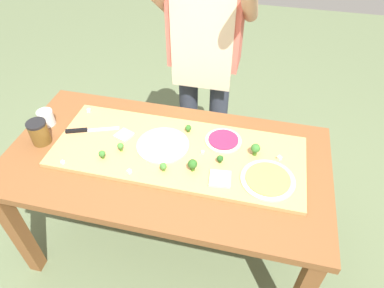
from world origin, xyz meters
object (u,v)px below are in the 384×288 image
(cheese_crumble_a, at_px, (203,152))
(pizza_whole_white_garlic, at_px, (163,145))
(pizza_slice_center, at_px, (124,135))
(flour_cup, at_px, (46,118))
(broccoli_floret_front_mid, at_px, (255,149))
(broccoli_floret_front_left, at_px, (220,159))
(cheese_crumble_d, at_px, (89,110))
(broccoli_floret_center_right, at_px, (102,154))
(cook_center, at_px, (205,47))
(broccoli_floret_center_left, at_px, (120,146))
(chefs_knife, at_px, (85,130))
(cheese_crumble_b, at_px, (63,162))
(pizza_whole_pesto_green, at_px, (268,180))
(cheese_crumble_c, at_px, (129,172))
(pizza_whole_beet_magenta, at_px, (223,140))
(pizza_slice_near_left, at_px, (220,179))
(broccoli_floret_front_right, at_px, (193,164))
(cheese_crumble_e, at_px, (279,158))
(sauce_jar, at_px, (39,132))
(broccoli_floret_back_left, at_px, (163,167))
(prep_table, at_px, (167,171))
(broccoli_floret_back_mid, at_px, (188,128))

(cheese_crumble_a, bearing_deg, pizza_whole_white_garlic, 178.23)
(pizza_slice_center, height_order, flour_cup, flour_cup)
(pizza_slice_center, bearing_deg, flour_cup, 177.32)
(cheese_crumble_a, bearing_deg, broccoli_floret_front_mid, 11.17)
(pizza_slice_center, height_order, broccoli_floret_front_left, broccoli_floret_front_left)
(pizza_slice_center, distance_m, cheese_crumble_a, 0.42)
(cheese_crumble_d, bearing_deg, broccoli_floret_center_right, -54.82)
(broccoli_floret_front_mid, bearing_deg, cook_center, 123.16)
(broccoli_floret_front_mid, distance_m, broccoli_floret_front_left, 0.18)
(pizza_whole_white_garlic, bearing_deg, broccoli_floret_center_left, -157.37)
(chefs_knife, bearing_deg, cheese_crumble_b, -89.30)
(pizza_whole_pesto_green, xyz_separation_m, cheese_crumble_b, (-0.94, -0.11, 0.00))
(pizza_whole_pesto_green, height_order, cook_center, cook_center)
(pizza_slice_center, bearing_deg, broccoli_floret_front_left, -7.97)
(broccoli_floret_front_left, bearing_deg, cheese_crumble_c, -157.54)
(pizza_whole_beet_magenta, xyz_separation_m, pizza_slice_near_left, (0.03, -0.25, -0.00))
(broccoli_floret_front_right, bearing_deg, cheese_crumble_e, 22.42)
(cook_center, bearing_deg, cheese_crumble_a, -78.79)
(cheese_crumble_d, distance_m, cheese_crumble_e, 1.05)
(cheese_crumble_b, bearing_deg, flour_cup, 131.72)
(sauce_jar, bearing_deg, cheese_crumble_c, -12.89)
(cheese_crumble_a, distance_m, cheese_crumble_c, 0.36)
(broccoli_floret_back_left, height_order, cheese_crumble_a, broccoli_floret_back_left)
(prep_table, xyz_separation_m, cheese_crumble_e, (0.53, 0.09, 0.13))
(cheese_crumble_a, bearing_deg, flour_cup, 176.56)
(pizza_whole_beet_magenta, height_order, pizza_slice_center, pizza_whole_beet_magenta)
(pizza_whole_white_garlic, relative_size, broccoli_floret_back_left, 5.97)
(cheese_crumble_c, xyz_separation_m, cheese_crumble_e, (0.66, 0.24, 0.00))
(pizza_slice_center, height_order, cheese_crumble_d, cheese_crumble_d)
(pizza_whole_pesto_green, distance_m, pizza_slice_near_left, 0.21)
(chefs_knife, height_order, cheese_crumble_c, cheese_crumble_c)
(pizza_slice_center, relative_size, broccoli_floret_front_right, 1.24)
(flour_cup, bearing_deg, broccoli_floret_front_left, -5.50)
(chefs_knife, bearing_deg, pizza_whole_beet_magenta, 6.86)
(pizza_whole_beet_magenta, bearing_deg, broccoli_floret_center_right, -155.47)
(prep_table, height_order, broccoli_floret_back_left, broccoli_floret_back_left)
(broccoli_floret_center_right, relative_size, cheese_crumble_e, 2.35)
(cheese_crumble_c, relative_size, sauce_jar, 0.14)
(cheese_crumble_c, bearing_deg, broccoli_floret_front_left, 22.46)
(chefs_knife, bearing_deg, cheese_crumble_a, -1.93)
(broccoli_floret_front_left, xyz_separation_m, cheese_crumble_e, (0.27, 0.08, -0.01))
(broccoli_floret_front_right, xyz_separation_m, broccoli_floret_back_left, (-0.13, -0.03, -0.01))
(broccoli_floret_center_left, distance_m, flour_cup, 0.49)
(pizza_slice_center, bearing_deg, cheese_crumble_d, 150.98)
(broccoli_floret_center_right, bearing_deg, pizza_whole_pesto_green, 2.66)
(broccoli_floret_front_left, distance_m, broccoli_floret_back_mid, 0.27)
(pizza_slice_center, bearing_deg, cheese_crumble_c, -63.28)
(broccoli_floret_center_right, bearing_deg, pizza_whole_white_garlic, 29.85)
(pizza_whole_pesto_green, bearing_deg, pizza_slice_near_left, -168.31)
(broccoli_floret_front_right, xyz_separation_m, cheese_crumble_d, (-0.66, 0.29, -0.03))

